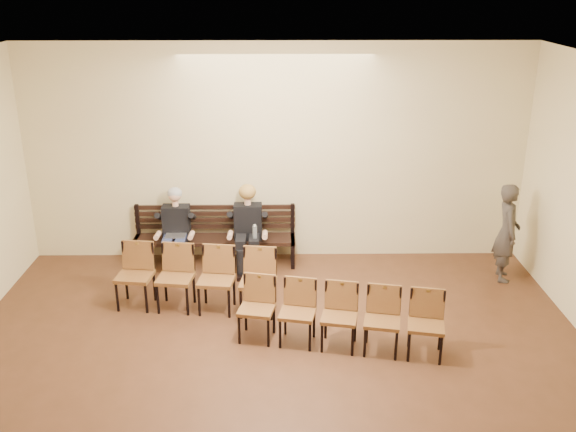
# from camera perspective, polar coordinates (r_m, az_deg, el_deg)

# --- Properties ---
(room_walls) EXTENTS (8.02, 10.01, 3.51)m
(room_walls) POSITION_cam_1_polar(r_m,az_deg,el_deg) (5.99, -1.31, 2.33)
(room_walls) COLOR beige
(room_walls) RESTS_ON ground
(bench) EXTENTS (2.60, 0.90, 0.45)m
(bench) POSITION_cam_1_polar(r_m,az_deg,el_deg) (10.48, -6.50, -3.08)
(bench) COLOR black
(bench) RESTS_ON ground
(seated_man) EXTENTS (0.53, 0.73, 1.27)m
(seated_man) POSITION_cam_1_polar(r_m,az_deg,el_deg) (10.29, -9.94, -1.25)
(seated_man) COLOR black
(seated_man) RESTS_ON ground
(seated_woman) EXTENTS (0.54, 0.75, 1.27)m
(seated_woman) POSITION_cam_1_polar(r_m,az_deg,el_deg) (10.17, -3.58, -1.24)
(seated_woman) COLOR black
(seated_woman) RESTS_ON ground
(laptop) EXTENTS (0.34, 0.28, 0.23)m
(laptop) POSITION_cam_1_polar(r_m,az_deg,el_deg) (10.20, -9.96, -1.87)
(laptop) COLOR silver
(laptop) RESTS_ON bench
(water_bottle) EXTENTS (0.07, 0.07, 0.23)m
(water_bottle) POSITION_cam_1_polar(r_m,az_deg,el_deg) (9.99, -2.96, -2.09)
(water_bottle) COLOR silver
(water_bottle) RESTS_ON bench
(bag) EXTENTS (0.43, 0.37, 0.27)m
(bag) POSITION_cam_1_polar(r_m,az_deg,el_deg) (10.57, -3.47, -3.30)
(bag) COLOR black
(bag) RESTS_ON ground
(passerby) EXTENTS (0.51, 0.70, 1.76)m
(passerby) POSITION_cam_1_polar(r_m,az_deg,el_deg) (10.22, 18.97, -0.79)
(passerby) COLOR #3C3631
(passerby) RESTS_ON ground
(chair_row_front) EXTENTS (2.60, 0.96, 0.83)m
(chair_row_front) POSITION_cam_1_polar(r_m,az_deg,el_deg) (8.11, 4.58, -8.99)
(chair_row_front) COLOR olive
(chair_row_front) RESTS_ON ground
(chair_row_back) EXTENTS (2.27, 0.78, 0.92)m
(chair_row_back) POSITION_cam_1_polar(r_m,az_deg,el_deg) (9.02, -8.21, -5.62)
(chair_row_back) COLOR olive
(chair_row_back) RESTS_ON ground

